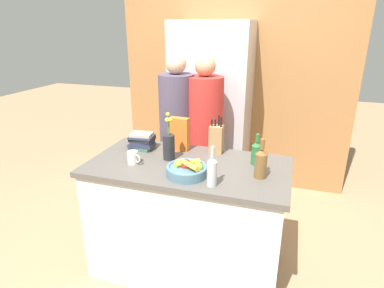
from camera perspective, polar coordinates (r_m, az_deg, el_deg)
The scene contains 15 objects.
ground_plane at distance 2.80m, azimuth -0.63°, elevation -20.57°, with size 14.00×14.00×0.00m, color #A37F5B.
kitchen_island at distance 2.53m, azimuth -0.67°, elevation -12.85°, with size 1.45×0.76×0.90m.
back_wall_wood at distance 3.81m, azimuth 7.53°, elevation 12.07°, with size 2.65×0.12×2.60m.
refrigerator at distance 3.57m, azimuth 3.48°, elevation 5.83°, with size 0.81×0.62×1.89m.
fruit_bowl at distance 2.13m, azimuth -0.86°, elevation -4.49°, with size 0.28×0.28×0.11m.
knife_block at distance 2.49m, azimuth 4.35°, elevation 0.92°, with size 0.10×0.09×0.30m.
flower_vase at distance 2.37m, azimuth -4.14°, elevation -0.10°, with size 0.09×0.09×0.36m.
cereal_box at distance 2.54m, azimuth -2.25°, elevation 1.80°, with size 0.16×0.07×0.26m.
coffee_mug at distance 2.35m, azimuth -10.44°, elevation -2.39°, with size 0.11×0.08×0.09m.
book_stack at distance 2.61m, azimuth -8.88°, elevation 0.53°, with size 0.20×0.17×0.13m.
bottle_oil at distance 2.33m, azimuth 11.40°, elevation -1.48°, with size 0.07×0.07×0.23m.
bottle_vinegar at distance 2.13m, azimuth 12.15°, elevation -3.24°, with size 0.08×0.08×0.27m.
bottle_wine at distance 1.98m, azimuth 3.58°, elevation -4.73°, with size 0.06×0.06×0.26m.
person_at_sink at distance 3.08m, azimuth -2.68°, elevation 2.70°, with size 0.33×0.33×1.61m.
person_in_blue at distance 3.05m, azimuth 2.22°, elevation 2.28°, with size 0.34×0.34×1.59m.
Camera 1 is at (0.67, -2.01, 1.84)m, focal length 30.00 mm.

